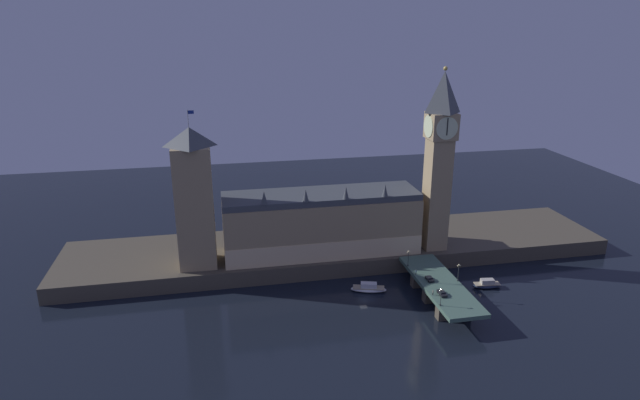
% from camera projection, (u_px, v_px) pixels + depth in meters
% --- Properties ---
extents(ground_plane, '(400.00, 400.00, 0.00)m').
position_uv_depth(ground_plane, '(364.00, 301.00, 186.30)').
color(ground_plane, black).
extents(embankment, '(220.00, 42.00, 6.26)m').
position_uv_depth(embankment, '(338.00, 248.00, 221.56)').
color(embankment, '#4C4438').
rests_on(embankment, ground_plane).
extents(parliament_hall, '(75.16, 21.31, 28.76)m').
position_uv_depth(parliament_hall, '(321.00, 222.00, 207.65)').
color(parliament_hall, tan).
rests_on(parliament_hall, embankment).
extents(clock_tower, '(10.55, 10.66, 70.86)m').
position_uv_depth(clock_tower, '(439.00, 156.00, 202.93)').
color(clock_tower, tan).
rests_on(clock_tower, embankment).
extents(victoria_tower, '(13.52, 13.52, 57.69)m').
position_uv_depth(victoria_tower, '(194.00, 198.00, 191.79)').
color(victoria_tower, tan).
rests_on(victoria_tower, embankment).
extents(bridge, '(13.62, 46.00, 6.89)m').
position_uv_depth(bridge, '(440.00, 288.00, 184.92)').
color(bridge, '#476656').
rests_on(bridge, ground_plane).
extents(car_northbound_lead, '(2.06, 4.01, 1.35)m').
position_uv_depth(car_northbound_lead, '(430.00, 279.00, 185.66)').
color(car_northbound_lead, black).
rests_on(car_northbound_lead, bridge).
extents(car_northbound_trail, '(2.11, 4.53, 1.33)m').
position_uv_depth(car_northbound_trail, '(442.00, 293.00, 175.87)').
color(car_northbound_trail, black).
rests_on(car_northbound_trail, bridge).
extents(pedestrian_near_rail, '(0.38, 0.38, 1.72)m').
position_uv_depth(pedestrian_near_rail, '(433.00, 293.00, 175.68)').
color(pedestrian_near_rail, black).
rests_on(pedestrian_near_rail, bridge).
extents(pedestrian_far_rail, '(0.38, 0.38, 1.82)m').
position_uv_depth(pedestrian_far_rail, '(416.00, 272.00, 189.93)').
color(pedestrian_far_rail, black).
rests_on(pedestrian_far_rail, bridge).
extents(street_lamp_near, '(1.34, 0.60, 6.00)m').
position_uv_depth(street_lamp_near, '(441.00, 295.00, 168.18)').
color(street_lamp_near, '#2D3333').
rests_on(street_lamp_near, bridge).
extents(street_lamp_mid, '(1.34, 0.60, 6.44)m').
position_uv_depth(street_lamp_mid, '(459.00, 270.00, 184.15)').
color(street_lamp_mid, '#2D3333').
rests_on(street_lamp_mid, bridge).
extents(street_lamp_far, '(1.34, 0.60, 6.15)m').
position_uv_depth(street_lamp_far, '(408.00, 256.00, 195.52)').
color(street_lamp_far, '#2D3333').
rests_on(street_lamp_far, bridge).
extents(boat_upstream, '(13.46, 7.56, 3.32)m').
position_uv_depth(boat_upstream, '(369.00, 288.00, 192.29)').
color(boat_upstream, white).
rests_on(boat_upstream, ground_plane).
extents(boat_downstream, '(10.94, 5.14, 3.35)m').
position_uv_depth(boat_downstream, '(487.00, 285.00, 194.98)').
color(boat_downstream, '#1E2842').
rests_on(boat_downstream, ground_plane).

